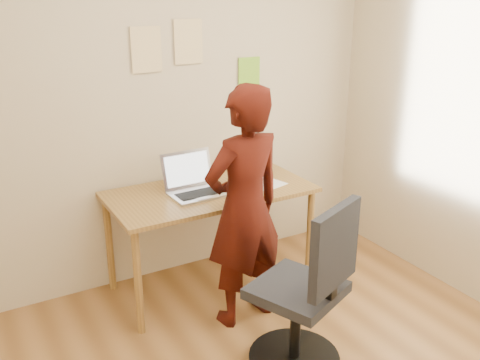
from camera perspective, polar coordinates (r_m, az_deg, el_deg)
room at (r=2.25m, az=6.70°, el=1.36°), size 3.58×3.58×2.78m
desk at (r=3.72m, az=-3.19°, el=-2.32°), size 1.40×0.70×0.74m
laptop at (r=3.63m, az=-4.88°, el=-0.58°), size 0.38×0.34×0.26m
paper_sheet at (r=3.84m, az=2.18°, el=-0.19°), size 0.31×0.38×0.00m
phone at (r=3.59m, az=0.85°, el=-1.53°), size 0.08×0.13×0.01m
wall_note_left at (r=3.69m, az=-9.95°, el=13.54°), size 0.21×0.00×0.30m
wall_note_mid at (r=3.80m, az=-5.53°, el=14.47°), size 0.21×0.00×0.30m
wall_note_right at (r=4.05m, az=0.98°, el=11.28°), size 0.18×0.00×0.24m
office_chair at (r=3.04m, az=7.15°, el=-12.51°), size 0.59×0.60×1.02m
person at (r=3.29m, az=0.46°, el=-3.05°), size 0.61×0.44×1.55m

